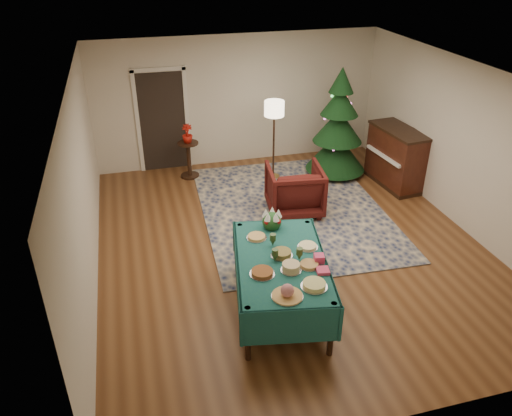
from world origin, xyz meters
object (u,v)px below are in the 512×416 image
object	(u,v)px
christmas_tree	(338,128)
floor_lamp	(274,113)
potted_plant	(187,138)
piano	(396,158)
buffet_table	(281,269)
gift_box	(319,259)
armchair	(295,188)
side_table	(189,160)

from	to	relation	value
christmas_tree	floor_lamp	bearing A→B (deg)	173.16
potted_plant	christmas_tree	xyz separation A→B (m)	(2.95, -0.62, 0.14)
floor_lamp	piano	size ratio (longest dim) A/B	1.16
buffet_table	gift_box	xyz separation A→B (m)	(0.44, -0.18, 0.21)
piano	floor_lamp	bearing A→B (deg)	157.52
gift_box	christmas_tree	size ratio (longest dim) A/B	0.06
gift_box	floor_lamp	distance (m)	4.21
floor_lamp	christmas_tree	size ratio (longest dim) A/B	0.72
armchair	floor_lamp	bearing A→B (deg)	-84.98
gift_box	potted_plant	size ratio (longest dim) A/B	0.33
floor_lamp	side_table	bearing A→B (deg)	164.33
armchair	christmas_tree	xyz separation A→B (m)	(1.35, 1.34, 0.51)
buffet_table	armchair	world-z (taller)	armchair
armchair	christmas_tree	size ratio (longest dim) A/B	0.44
armchair	piano	xyz separation A→B (m)	(2.29, 0.57, 0.08)
piano	potted_plant	bearing A→B (deg)	160.36
christmas_tree	potted_plant	bearing A→B (deg)	168.14
buffet_table	christmas_tree	size ratio (longest dim) A/B	0.98
armchair	potted_plant	distance (m)	2.55
armchair	side_table	size ratio (longest dim) A/B	1.28
buffet_table	floor_lamp	world-z (taller)	floor_lamp
gift_box	armchair	xyz separation A→B (m)	(0.59, 2.63, -0.35)
floor_lamp	christmas_tree	world-z (taller)	christmas_tree
side_table	armchair	bearing A→B (deg)	-50.78
potted_plant	piano	xyz separation A→B (m)	(3.88, -1.39, -0.29)
buffet_table	piano	bearing A→B (deg)	42.37
buffet_table	potted_plant	xyz separation A→B (m)	(-0.57, 4.41, 0.23)
floor_lamp	potted_plant	bearing A→B (deg)	164.33
armchair	christmas_tree	bearing A→B (deg)	-128.12
gift_box	potted_plant	bearing A→B (deg)	102.42
potted_plant	floor_lamp	bearing A→B (deg)	-15.67
gift_box	side_table	world-z (taller)	gift_box
gift_box	christmas_tree	xyz separation A→B (m)	(1.94, 3.97, 0.16)
potted_plant	christmas_tree	bearing A→B (deg)	-11.86
christmas_tree	piano	distance (m)	1.28
gift_box	floor_lamp	size ratio (longest dim) A/B	0.08
side_table	christmas_tree	distance (m)	3.08
armchair	floor_lamp	xyz separation A→B (m)	(0.06, 1.49, 0.88)
potted_plant	buffet_table	bearing A→B (deg)	-82.65
floor_lamp	side_table	distance (m)	1.99
buffet_table	potted_plant	world-z (taller)	potted_plant
gift_box	armchair	bearing A→B (deg)	77.44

